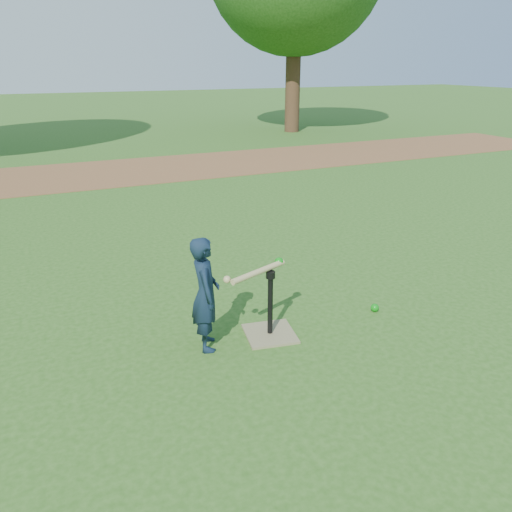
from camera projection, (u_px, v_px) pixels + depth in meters
name	position (u px, v px, depth m)	size (l,w,h in m)	color
ground	(287.00, 317.00, 4.76)	(80.00, 80.00, 0.00)	#285116
dirt_strip	(130.00, 171.00, 11.12)	(24.00, 3.00, 0.01)	brown
child	(205.00, 294.00, 4.10)	(0.36, 0.24, 0.99)	#101F31
wiffle_ball_ground	(375.00, 308.00, 4.86)	(0.08, 0.08, 0.08)	#0B8210
batting_tee	(270.00, 324.00, 4.42)	(0.50, 0.50, 0.61)	#817752
swing_action	(260.00, 270.00, 4.18)	(0.62, 0.28, 0.08)	tan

